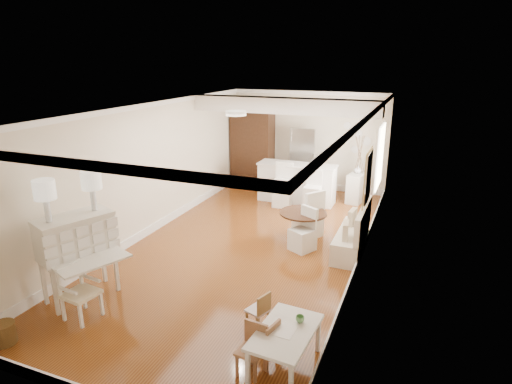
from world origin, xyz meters
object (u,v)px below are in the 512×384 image
Objects in this scene: slip_chair_far at (308,212)px; kids_chair_b at (258,309)px; breakfast_counter at (297,183)px; fridge at (314,161)px; pantry_cabinet at (253,147)px; slip_chair_near at (303,230)px; bar_stool_right at (313,192)px; secretary_bureau at (78,257)px; gustavian_armchair at (81,293)px; kids_chair_a at (264,342)px; bar_stool_left at (282,185)px; kids_table at (285,349)px; dining_table at (303,227)px; kids_chair_c at (251,350)px; sideboard at (357,187)px; wicker_basket at (4,333)px.

kids_chair_b is at bearing 39.68° from slip_chair_far.
fridge is (0.20, 1.05, 0.39)m from breakfast_counter.
pantry_cabinet is (-2.58, 3.17, 0.63)m from slip_chair_far.
bar_stool_right is at bearing 128.54° from slip_chair_near.
kids_chair_b is at bearing -78.86° from breakfast_counter.
secretary_bureau reaches higher than gustavian_armchair.
kids_chair_a is 7.45m from fridge.
breakfast_counter is at bearing 137.55° from slip_chair_near.
slip_chair_far is at bearing -50.89° from pantry_cabinet.
fridge is (0.44, 1.53, 0.34)m from bar_stool_left.
bar_stool_right is (-0.52, 5.04, 0.22)m from kids_chair_b.
kids_chair_b is 0.66× the size of slip_chair_near.
slip_chair_far reaches higher than gustavian_armchair.
gustavian_armchair is at bearing -106.94° from bar_stool_left.
kids_table is at bearing 105.29° from kids_chair_a.
dining_table is 1.97m from bar_stool_right.
slip_chair_far reaches higher than kids_chair_a.
kids_chair_c is at bearing -67.94° from pantry_cabinet.
kids_chair_b is 0.59× the size of dining_table.
gustavian_armchair reaches higher than sideboard.
gustavian_armchair is 6.11m from bar_stool_right.
kids_table is 0.90m from kids_chair_b.
dining_table is 1.19× the size of sideboard.
bar_stool_right is (0.58, -0.56, -0.01)m from breakfast_counter.
kids_chair_b reaches higher than kids_table.
kids_chair_a is 3.43m from slip_chair_near.
wicker_basket is at bearing 154.47° from gustavian_armchair.
kids_chair_b is (2.48, 0.74, -0.13)m from gustavian_armchair.
breakfast_counter reaches higher than wicker_basket.
secretary_bureau is 2.44× the size of kids_chair_b.
kids_chair_c is at bearing -81.18° from fridge.
kids_chair_c is (3.29, 0.70, 0.18)m from wicker_basket.
bar_stool_left is at bearing 111.43° from kids_chair_c.
secretary_bureau is 4.34m from dining_table.
kids_chair_c is 0.64× the size of bar_stool_right.
fridge is at bearing -152.65° from kids_chair_b.
fridge is at bearing 68.19° from bar_stool_left.
sideboard is (0.51, 3.51, -0.05)m from slip_chair_near.
kids_chair_c reaches higher than kids_chair_a.
fridge is at bearing 79.22° from breakfast_counter.
kids_table reaches higher than wicker_basket.
fridge is (-1.17, 7.55, 0.58)m from kids_chair_c.
breakfast_counter is at bearing 58.06° from bar_stool_left.
bar_stool_left is at bearing -3.71° from gustavian_armchair.
slip_chair_far is (-0.23, 3.51, 0.23)m from kids_chair_b.
sideboard is at bearing -163.97° from kids_chair_b.
kids_table is at bearing 47.46° from slip_chair_far.
kids_table is at bearing 63.04° from kids_chair_b.
bar_stool_left is (-1.69, 5.78, 0.25)m from kids_chair_a.
kids_chair_a is at bearing -81.05° from sideboard.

